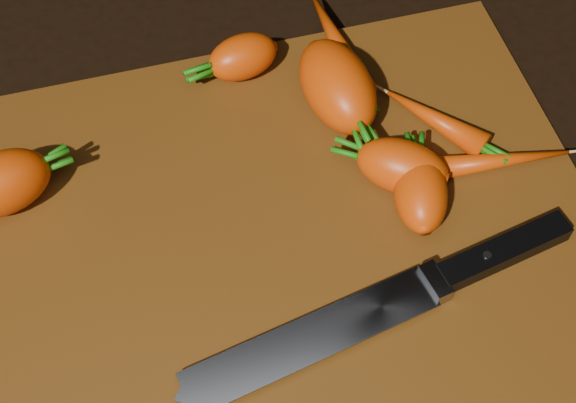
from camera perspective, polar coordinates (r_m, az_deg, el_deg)
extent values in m
cube|color=black|center=(0.67, 0.22, -2.31)|extent=(2.00, 2.00, 0.01)
cube|color=brown|center=(0.66, 0.23, -1.83)|extent=(0.50, 0.40, 0.01)
ellipsoid|color=#F24A0C|center=(0.69, -19.70, 1.20)|extent=(0.09, 0.07, 0.05)
ellipsoid|color=#F24A0C|center=(0.71, 3.54, 8.19)|extent=(0.07, 0.11, 0.06)
ellipsoid|color=#F24A0C|center=(0.65, 9.40, 0.63)|extent=(0.06, 0.08, 0.04)
ellipsoid|color=#F24A0C|center=(0.74, -3.24, 10.22)|extent=(0.07, 0.05, 0.04)
ellipsoid|color=#F24A0C|center=(0.67, 8.10, 2.45)|extent=(0.09, 0.08, 0.05)
ellipsoid|color=#F24A0C|center=(0.76, 3.55, 11.15)|extent=(0.04, 0.13, 0.03)
ellipsoid|color=#F24A0C|center=(0.70, 14.68, 2.81)|extent=(0.13, 0.04, 0.02)
ellipsoid|color=#F24A0C|center=(0.71, 10.40, 5.76)|extent=(0.08, 0.09, 0.03)
cube|color=gray|center=(0.59, -7.34, -13.55)|extent=(0.20, 0.07, 0.00)
cube|color=gray|center=(0.60, 2.18, -9.50)|extent=(0.02, 0.03, 0.01)
cube|color=black|center=(0.62, 7.46, -7.10)|extent=(0.12, 0.04, 0.02)
cylinder|color=#B2B2B7|center=(0.61, 6.12, -7.42)|extent=(0.01, 0.01, 0.00)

